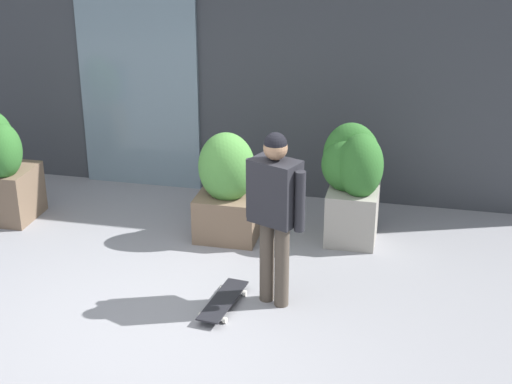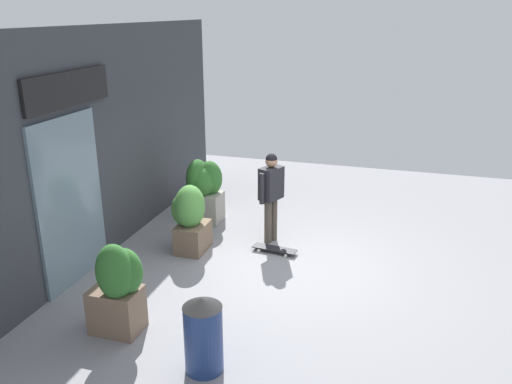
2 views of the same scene
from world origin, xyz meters
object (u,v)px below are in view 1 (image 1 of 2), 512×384
planter_box_right (353,176)px  planter_box_mid (5,166)px  planter_box_left (227,183)px  skateboard (223,301)px  skateboarder (275,203)px

planter_box_right → planter_box_mid: (-3.75, -0.37, -0.06)m
planter_box_left → planter_box_mid: (-2.47, -0.11, 0.02)m
skateboard → planter_box_left: 1.54m
skateboarder → skateboard: bearing=-44.2°
planter_box_right → planter_box_mid: bearing=-174.3°
skateboarder → planter_box_right: bearing=-177.2°
skateboarder → planter_box_right: (0.53, 1.48, -0.27)m
planter_box_left → planter_box_right: planter_box_right is taller
skateboard → planter_box_left: bearing=-159.9°
planter_box_right → planter_box_mid: 3.77m
skateboarder → planter_box_mid: size_ratio=1.28×
skateboarder → planter_box_left: (-0.75, 1.21, -0.36)m
planter_box_right → planter_box_left: bearing=-168.4°
skateboard → skateboarder: bearing=120.2°
skateboard → planter_box_mid: (-2.79, 1.29, 0.58)m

